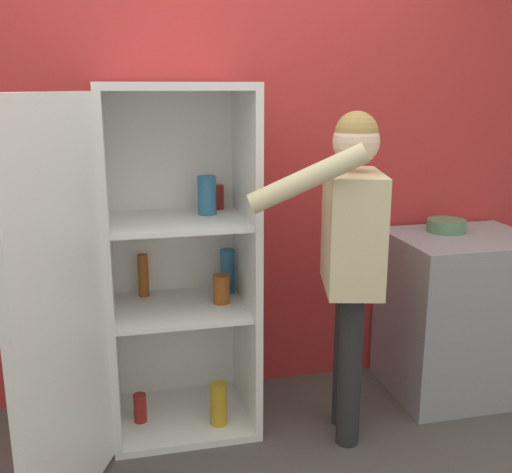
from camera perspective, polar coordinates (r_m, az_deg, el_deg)
wall_back at (r=3.16m, az=-4.55°, el=7.22°), size 7.00×0.06×2.55m
refrigerator at (r=2.79m, az=-9.52°, el=-3.25°), size 0.99×1.22×1.67m
person at (r=2.74m, az=8.97°, el=-0.34°), size 0.69×0.56×1.55m
counter at (r=3.48m, az=18.78°, el=-7.02°), size 0.74×0.62×0.88m
bowl at (r=3.42m, az=17.67°, el=0.99°), size 0.21×0.21×0.07m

